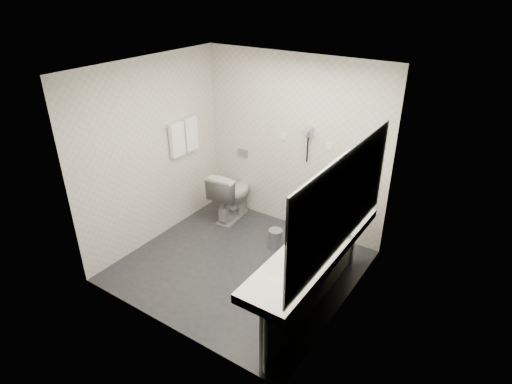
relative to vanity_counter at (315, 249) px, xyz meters
The scene contains 31 objects.
floor 1.39m from the vanity_counter, 169.92° to the left, with size 2.80×2.80×0.00m, color #222327.
ceiling 2.05m from the vanity_counter, 169.92° to the left, with size 2.80×2.80×0.00m, color silver.
wall_back 1.93m from the vanity_counter, 126.87° to the left, with size 2.80×2.80×0.00m, color beige.
wall_front 1.64m from the vanity_counter, 135.64° to the right, with size 2.80×2.80×0.00m, color beige.
wall_left 2.57m from the vanity_counter, behind, with size 2.60×2.60×0.00m, color beige.
wall_right 0.56m from the vanity_counter, 36.03° to the left, with size 2.60×2.60×0.00m, color beige.
vanity_counter is the anchor object (origin of this frame).
vanity_panel 0.43m from the vanity_counter, ahead, with size 0.03×2.15×0.75m, color gray.
vanity_post_near 1.12m from the vanity_counter, 86.97° to the right, with size 0.06×0.06×0.75m, color silver.
vanity_post_far 1.12m from the vanity_counter, 86.97° to the left, with size 0.06×0.06×0.75m, color silver.
mirror 0.70m from the vanity_counter, ahead, with size 0.02×2.20×1.05m, color #B2BCC6.
basin_near 0.65m from the vanity_counter, 90.00° to the right, with size 0.40×0.31×0.05m, color white.
basin_far 0.65m from the vanity_counter, 90.00° to the left, with size 0.40×0.31×0.05m, color white.
faucet_near 0.69m from the vanity_counter, 73.30° to the right, with size 0.04×0.04×0.15m, color silver.
faucet_far 0.69m from the vanity_counter, 73.30° to the left, with size 0.04×0.04×0.15m, color silver.
soap_bottle_a 0.11m from the vanity_counter, 135.01° to the left, with size 0.05×0.05×0.11m, color beige.
soap_bottle_b 0.18m from the vanity_counter, 57.88° to the left, with size 0.07×0.07×0.09m, color beige.
glass_left 0.37m from the vanity_counter, 64.98° to the left, with size 0.06×0.06×0.11m, color silver.
glass_right 0.43m from the vanity_counter, 58.21° to the left, with size 0.06×0.06×0.11m, color silver.
toilet 2.30m from the vanity_counter, 149.61° to the left, with size 0.44×0.78×0.79m, color white.
flush_plate 2.48m from the vanity_counter, 143.06° to the left, with size 0.18×0.02×0.12m, color #B2B5BA.
pedal_bin 1.41m from the vanity_counter, 140.08° to the left, with size 0.19×0.19×0.27m, color #B2B5BA.
bin_lid 1.35m from the vanity_counter, 140.08° to the left, with size 0.19×0.19×0.01m, color #B2B5BA.
towel_rail 2.69m from the vanity_counter, 163.14° to the left, with size 0.02×0.02×0.62m, color silver.
towel_near 2.59m from the vanity_counter, 166.10° to the left, with size 0.07×0.24×0.48m, color white.
towel_far 2.67m from the vanity_counter, 160.15° to the left, with size 0.07×0.24×0.48m, color white.
dryer_cradle 1.85m from the vanity_counter, 120.76° to the left, with size 0.10×0.04×0.14m, color gray.
dryer_barrel 1.81m from the vanity_counter, 122.01° to the left, with size 0.08×0.08×0.14m, color gray.
dryer_cord 1.76m from the vanity_counter, 121.02° to the left, with size 0.02×0.02×0.35m, color black.
switch_plate_a 2.04m from the vanity_counter, 130.59° to the left, with size 0.09×0.02×0.09m, color white.
switch_plate_b 1.69m from the vanity_counter, 111.13° to the left, with size 0.09×0.02×0.09m, color white.
Camera 1 is at (2.67, -3.62, 3.38)m, focal length 29.92 mm.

